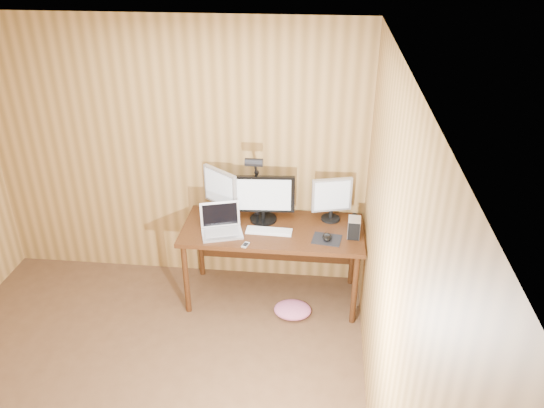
% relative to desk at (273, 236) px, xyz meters
% --- Properties ---
extents(room_shell, '(4.00, 4.00, 4.00)m').
position_rel_desk_xyz_m(room_shell, '(-0.93, -1.70, 0.62)').
color(room_shell, brown).
rests_on(room_shell, ground).
extents(desk, '(1.60, 0.70, 0.75)m').
position_rel_desk_xyz_m(desk, '(0.00, 0.00, 0.00)').
color(desk, '#3B1D0C').
rests_on(desk, floor).
extents(monitor_center, '(0.56, 0.25, 0.44)m').
position_rel_desk_xyz_m(monitor_center, '(-0.10, 0.07, 0.35)').
color(monitor_center, black).
rests_on(monitor_center, desk).
extents(monitor_left, '(0.34, 0.27, 0.45)m').
position_rel_desk_xyz_m(monitor_left, '(-0.50, 0.12, 0.37)').
color(monitor_left, black).
rests_on(monitor_left, desk).
extents(monitor_right, '(0.36, 0.17, 0.41)m').
position_rel_desk_xyz_m(monitor_right, '(0.51, 0.14, 0.34)').
color(monitor_right, black).
rests_on(monitor_right, desk).
extents(laptop, '(0.41, 0.36, 0.25)m').
position_rel_desk_xyz_m(laptop, '(-0.44, -0.17, 0.18)').
color(laptop, silver).
rests_on(laptop, desk).
extents(keyboard, '(0.41, 0.14, 0.02)m').
position_rel_desk_xyz_m(keyboard, '(-0.02, -0.14, 0.13)').
color(keyboard, white).
rests_on(keyboard, desk).
extents(mousepad, '(0.27, 0.23, 0.00)m').
position_rel_desk_xyz_m(mousepad, '(0.48, -0.21, 0.12)').
color(mousepad, black).
rests_on(mousepad, desk).
extents(mouse, '(0.09, 0.12, 0.04)m').
position_rel_desk_xyz_m(mouse, '(0.48, -0.21, 0.15)').
color(mouse, black).
rests_on(mouse, mousepad).
extents(hard_drive, '(0.11, 0.16, 0.17)m').
position_rel_desk_xyz_m(hard_drive, '(0.71, -0.13, 0.20)').
color(hard_drive, silver).
rests_on(hard_drive, desk).
extents(phone, '(0.07, 0.10, 0.01)m').
position_rel_desk_xyz_m(phone, '(-0.20, -0.38, 0.13)').
color(phone, silver).
rests_on(phone, desk).
extents(speaker, '(0.05, 0.05, 0.13)m').
position_rel_desk_xyz_m(speaker, '(0.72, 0.03, 0.18)').
color(speaker, black).
rests_on(speaker, desk).
extents(desk_lamp, '(0.15, 0.22, 0.67)m').
position_rel_desk_xyz_m(desk_lamp, '(-0.17, 0.07, 0.54)').
color(desk_lamp, black).
rests_on(desk_lamp, desk).
extents(fabric_pile, '(0.35, 0.28, 0.11)m').
position_rel_desk_xyz_m(fabric_pile, '(0.21, -0.32, -0.57)').
color(fabric_pile, '#D36691').
rests_on(fabric_pile, floor).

